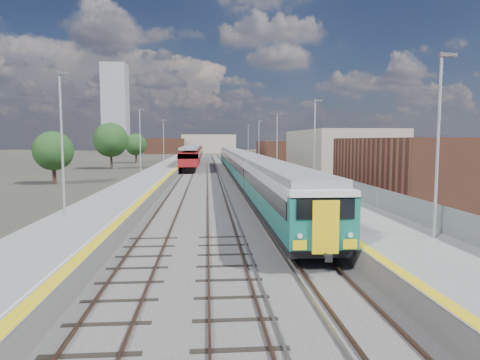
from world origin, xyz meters
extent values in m
plane|color=#47443A|center=(0.00, 50.00, 0.00)|extent=(320.00, 320.00, 0.00)
cube|color=#565451|center=(-2.25, 52.50, 0.03)|extent=(10.50, 155.00, 0.06)
cube|color=#4C3323|center=(0.78, 55.00, 0.11)|extent=(0.07, 160.00, 0.14)
cube|color=#4C3323|center=(2.22, 55.00, 0.11)|extent=(0.07, 160.00, 0.14)
cube|color=#4C3323|center=(-2.72, 55.00, 0.11)|extent=(0.07, 160.00, 0.14)
cube|color=#4C3323|center=(-1.28, 55.00, 0.11)|extent=(0.07, 160.00, 0.14)
cube|color=#4C3323|center=(-6.22, 55.00, 0.11)|extent=(0.07, 160.00, 0.14)
cube|color=#4C3323|center=(-4.78, 55.00, 0.11)|extent=(0.07, 160.00, 0.14)
cube|color=gray|center=(0.45, 55.00, 0.10)|extent=(0.08, 160.00, 0.10)
cube|color=gray|center=(-0.95, 55.00, 0.10)|extent=(0.08, 160.00, 0.10)
cube|color=black|center=(-2.00, -5.00, 0.04)|extent=(2.40, 0.22, 0.07)
cube|color=black|center=(-5.50, -5.00, 0.04)|extent=(2.40, 0.22, 0.07)
cube|color=slate|center=(5.25, 52.50, 0.50)|extent=(4.70, 155.00, 1.00)
cube|color=gray|center=(5.25, 52.50, 1.00)|extent=(4.70, 155.00, 0.03)
cube|color=yellow|center=(3.15, 52.50, 1.02)|extent=(0.40, 155.00, 0.01)
cube|color=gray|center=(7.45, 52.50, 1.60)|extent=(0.06, 155.00, 1.20)
cylinder|color=#9EA0A3|center=(6.60, 2.00, 4.77)|extent=(0.12, 0.12, 7.50)
cube|color=#4C4C4F|center=(6.85, 2.00, 8.42)|extent=(0.70, 0.18, 0.14)
cylinder|color=#9EA0A3|center=(6.60, 22.00, 4.77)|extent=(0.12, 0.12, 7.50)
cube|color=#4C4C4F|center=(6.85, 22.00, 8.42)|extent=(0.70, 0.18, 0.14)
cylinder|color=#9EA0A3|center=(6.60, 42.00, 4.77)|extent=(0.12, 0.12, 7.50)
cube|color=#4C4C4F|center=(6.85, 42.00, 8.42)|extent=(0.70, 0.18, 0.14)
cylinder|color=#9EA0A3|center=(6.60, 62.00, 4.77)|extent=(0.12, 0.12, 7.50)
cube|color=#4C4C4F|center=(6.85, 62.00, 8.42)|extent=(0.70, 0.18, 0.14)
cylinder|color=#9EA0A3|center=(6.60, 82.00, 4.77)|extent=(0.12, 0.12, 7.50)
cube|color=#4C4C4F|center=(6.85, 82.00, 8.42)|extent=(0.70, 0.18, 0.14)
cube|color=slate|center=(-9.05, 52.50, 0.50)|extent=(4.30, 155.00, 1.00)
cube|color=gray|center=(-9.05, 52.50, 1.00)|extent=(4.30, 155.00, 0.03)
cube|color=yellow|center=(-7.15, 52.50, 1.02)|extent=(0.45, 155.00, 0.01)
cube|color=silver|center=(-7.50, 52.50, 1.03)|extent=(0.08, 155.00, 0.01)
cylinder|color=#9EA0A3|center=(-10.20, 8.00, 4.77)|extent=(0.12, 0.12, 7.50)
cube|color=#4C4C4F|center=(-9.95, 8.00, 8.42)|extent=(0.70, 0.18, 0.14)
cylinder|color=#9EA0A3|center=(-10.20, 34.00, 4.77)|extent=(0.12, 0.12, 7.50)
cube|color=#4C4C4F|center=(-9.95, 34.00, 8.42)|extent=(0.70, 0.18, 0.14)
cylinder|color=#9EA0A3|center=(-10.20, 60.00, 4.77)|extent=(0.12, 0.12, 7.50)
cube|color=#4C4C4F|center=(-9.95, 60.00, 8.42)|extent=(0.70, 0.18, 0.14)
cube|color=brown|center=(14.00, 18.00, 2.60)|extent=(9.00, 16.00, 5.20)
cube|color=#A29781|center=(16.00, 45.00, 3.20)|extent=(11.00, 22.00, 6.40)
cube|color=brown|center=(13.00, 78.00, 2.40)|extent=(8.00, 18.00, 4.80)
cube|color=#A29781|center=(-2.00, 150.00, 3.50)|extent=(20.00, 14.00, 7.00)
cube|color=brown|center=(-18.00, 145.00, 2.80)|extent=(14.00, 12.00, 5.60)
cube|color=gray|center=(-45.00, 190.00, 20.00)|extent=(11.00, 11.00, 40.00)
cube|color=black|center=(1.50, 9.84, 0.82)|extent=(2.53, 18.17, 0.43)
cube|color=#125E54|center=(1.50, 9.84, 1.56)|extent=(2.63, 18.17, 1.06)
cube|color=black|center=(1.50, 9.84, 2.40)|extent=(2.68, 18.17, 0.73)
cube|color=silver|center=(1.50, 9.84, 2.98)|extent=(2.63, 18.17, 0.45)
cube|color=gray|center=(1.50, 9.84, 3.37)|extent=(2.33, 18.17, 0.37)
cube|color=black|center=(1.50, 28.50, 0.82)|extent=(2.53, 18.17, 0.43)
cube|color=#125E54|center=(1.50, 28.50, 1.56)|extent=(2.63, 18.17, 1.06)
cube|color=black|center=(1.50, 28.50, 2.40)|extent=(2.68, 18.17, 0.73)
cube|color=silver|center=(1.50, 28.50, 2.98)|extent=(2.63, 18.17, 0.45)
cube|color=gray|center=(1.50, 28.50, 3.37)|extent=(2.33, 18.17, 0.37)
cube|color=black|center=(1.50, 47.17, 0.82)|extent=(2.53, 18.17, 0.43)
cube|color=#125E54|center=(1.50, 47.17, 1.56)|extent=(2.63, 18.17, 1.06)
cube|color=black|center=(1.50, 47.17, 2.40)|extent=(2.68, 18.17, 0.73)
cube|color=silver|center=(1.50, 47.17, 2.98)|extent=(2.63, 18.17, 0.45)
cube|color=gray|center=(1.50, 47.17, 3.37)|extent=(2.33, 18.17, 0.37)
cube|color=black|center=(1.50, 65.83, 0.82)|extent=(2.53, 18.17, 0.43)
cube|color=#125E54|center=(1.50, 65.83, 1.56)|extent=(2.63, 18.17, 1.06)
cube|color=black|center=(1.50, 65.83, 2.40)|extent=(2.68, 18.17, 0.73)
cube|color=silver|center=(1.50, 65.83, 2.98)|extent=(2.63, 18.17, 0.45)
cube|color=gray|center=(1.50, 65.83, 3.37)|extent=(2.33, 18.17, 0.37)
cube|color=#125E54|center=(1.50, 0.52, 2.00)|extent=(2.61, 0.56, 1.96)
cube|color=black|center=(1.50, 0.23, 2.56)|extent=(2.14, 0.06, 0.75)
cube|color=yellow|center=(1.50, 0.18, 1.91)|extent=(0.98, 0.09, 1.96)
cube|color=black|center=(-5.50, 57.14, 0.49)|extent=(2.00, 16.96, 0.69)
cube|color=maroon|center=(-5.50, 57.14, 2.15)|extent=(2.94, 19.96, 2.10)
cube|color=black|center=(-5.50, 57.14, 2.68)|extent=(3.00, 19.96, 0.74)
cube|color=gray|center=(-5.50, 57.14, 3.73)|extent=(2.63, 19.96, 0.42)
cube|color=black|center=(-5.50, 77.60, 0.49)|extent=(2.00, 16.96, 0.69)
cube|color=maroon|center=(-5.50, 77.60, 2.15)|extent=(2.94, 19.96, 2.10)
cube|color=black|center=(-5.50, 77.60, 2.68)|extent=(3.00, 19.96, 0.74)
cube|color=gray|center=(-5.50, 77.60, 3.73)|extent=(2.63, 19.96, 0.42)
cube|color=black|center=(-5.50, 98.06, 0.49)|extent=(2.00, 16.96, 0.69)
cube|color=maroon|center=(-5.50, 98.06, 2.15)|extent=(2.94, 19.96, 2.10)
cube|color=black|center=(-5.50, 98.06, 2.68)|extent=(3.00, 19.96, 0.74)
cube|color=gray|center=(-5.50, 98.06, 3.73)|extent=(2.63, 19.96, 0.42)
cylinder|color=#382619|center=(-20.10, 35.20, 1.06)|extent=(0.44, 0.44, 2.11)
sphere|color=#1F451A|center=(-20.10, 35.20, 3.82)|extent=(4.46, 4.46, 4.46)
cylinder|color=#382619|center=(-19.26, 60.66, 1.40)|extent=(0.44, 0.44, 2.79)
sphere|color=#1F451A|center=(-19.26, 60.66, 5.04)|extent=(5.90, 5.90, 5.90)
cylinder|color=#382619|center=(-18.21, 80.21, 1.12)|extent=(0.44, 0.44, 2.24)
sphere|color=#1F451A|center=(-18.21, 80.21, 4.04)|extent=(4.72, 4.72, 4.72)
cylinder|color=#382619|center=(22.61, 69.94, 0.96)|extent=(0.44, 0.44, 1.92)
sphere|color=#1F451A|center=(22.61, 69.94, 3.47)|extent=(4.06, 4.06, 4.06)
camera|label=1|loc=(-2.76, -14.72, 5.05)|focal=32.00mm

